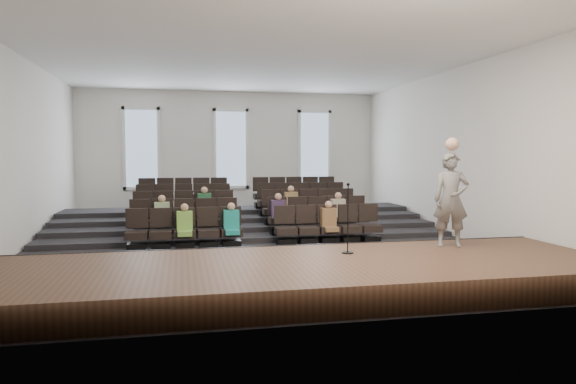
# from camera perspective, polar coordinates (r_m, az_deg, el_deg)

# --- Properties ---
(ground) EXTENTS (14.00, 14.00, 0.00)m
(ground) POSITION_cam_1_polar(r_m,az_deg,el_deg) (14.28, -3.60, -5.69)
(ground) COLOR black
(ground) RESTS_ON ground
(ceiling) EXTENTS (12.00, 14.00, 0.02)m
(ceiling) POSITION_cam_1_polar(r_m,az_deg,el_deg) (14.32, -3.69, 14.49)
(ceiling) COLOR white
(ceiling) RESTS_ON ground
(wall_back) EXTENTS (12.00, 0.04, 5.00)m
(wall_back) POSITION_cam_1_polar(r_m,az_deg,el_deg) (21.05, -6.37, 4.26)
(wall_back) COLOR white
(wall_back) RESTS_ON ground
(wall_front) EXTENTS (12.00, 0.04, 5.00)m
(wall_front) POSITION_cam_1_polar(r_m,az_deg,el_deg) (7.20, 4.34, 4.74)
(wall_front) COLOR white
(wall_front) RESTS_ON ground
(wall_left) EXTENTS (0.04, 14.00, 5.00)m
(wall_left) POSITION_cam_1_polar(r_m,az_deg,el_deg) (14.51, -27.96, 3.92)
(wall_left) COLOR white
(wall_left) RESTS_ON ground
(wall_right) EXTENTS (0.04, 14.00, 5.00)m
(wall_right) POSITION_cam_1_polar(r_m,az_deg,el_deg) (16.08, 18.16, 4.16)
(wall_right) COLOR white
(wall_right) RESTS_ON ground
(stage) EXTENTS (11.80, 3.60, 0.50)m
(stage) POSITION_cam_1_polar(r_m,az_deg,el_deg) (9.31, 0.93, -9.37)
(stage) COLOR #4F3322
(stage) RESTS_ON ground
(stage_lip) EXTENTS (11.80, 0.06, 0.52)m
(stage_lip) POSITION_cam_1_polar(r_m,az_deg,el_deg) (11.01, -1.11, -7.28)
(stage_lip) COLOR black
(stage_lip) RESTS_ON ground
(risers) EXTENTS (11.80, 4.80, 0.60)m
(risers) POSITION_cam_1_polar(r_m,az_deg,el_deg) (17.37, -5.10, -3.31)
(risers) COLOR black
(risers) RESTS_ON ground
(seating_rows) EXTENTS (6.80, 4.70, 1.67)m
(seating_rows) POSITION_cam_1_polar(r_m,az_deg,el_deg) (15.70, -4.42, -2.30)
(seating_rows) COLOR black
(seating_rows) RESTS_ON ground
(windows) EXTENTS (8.44, 0.10, 3.24)m
(windows) POSITION_cam_1_polar(r_m,az_deg,el_deg) (20.99, -6.36, 4.80)
(windows) COLOR white
(windows) RESTS_ON wall_back
(audience) EXTENTS (5.45, 2.64, 1.10)m
(audience) POSITION_cam_1_polar(r_m,az_deg,el_deg) (14.49, -3.80, -2.31)
(audience) COLOR #79B247
(audience) RESTS_ON seating_rows
(speaker) EXTENTS (0.84, 0.70, 1.98)m
(speaker) POSITION_cam_1_polar(r_m,az_deg,el_deg) (11.33, 17.66, -0.81)
(speaker) COLOR slate
(speaker) RESTS_ON stage
(mic_stand) EXTENTS (0.23, 0.23, 1.39)m
(mic_stand) POSITION_cam_1_polar(r_m,az_deg,el_deg) (10.14, 6.66, -4.48)
(mic_stand) COLOR black
(mic_stand) RESTS_ON stage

